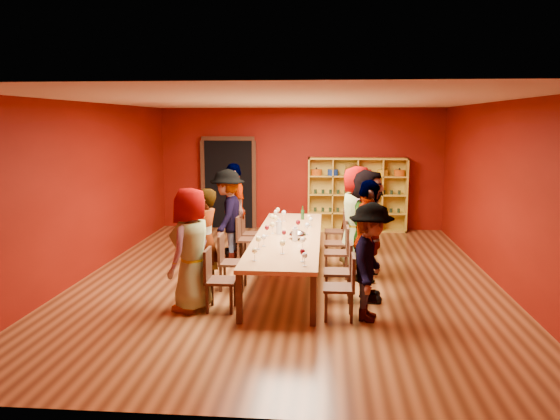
% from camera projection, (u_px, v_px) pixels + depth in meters
% --- Properties ---
extents(room_shell, '(7.10, 9.10, 3.04)m').
position_uv_depth(room_shell, '(288.00, 192.00, 9.14)').
color(room_shell, '#5D3218').
rests_on(room_shell, ground).
extents(tasting_table, '(1.10, 4.50, 0.75)m').
position_uv_depth(tasting_table, '(288.00, 239.00, 9.27)').
color(tasting_table, tan).
rests_on(tasting_table, ground).
extents(doorway, '(1.40, 0.17, 2.30)m').
position_uv_depth(doorway, '(229.00, 184.00, 13.72)').
color(doorway, black).
rests_on(doorway, ground).
extents(shelving_unit, '(2.40, 0.40, 1.80)m').
position_uv_depth(shelving_unit, '(357.00, 191.00, 13.36)').
color(shelving_unit, gold).
rests_on(shelving_unit, ground).
extents(chair_person_left_0, '(0.42, 0.42, 0.89)m').
position_uv_depth(chair_person_left_0, '(216.00, 276.00, 7.74)').
color(chair_person_left_0, '#321A10').
rests_on(chair_person_left_0, ground).
extents(person_left_0, '(0.69, 0.96, 1.76)m').
position_uv_depth(person_left_0, '(191.00, 249.00, 7.71)').
color(person_left_0, '#49494E').
rests_on(person_left_0, ground).
extents(chair_person_left_1, '(0.42, 0.42, 0.89)m').
position_uv_depth(chair_person_left_1, '(228.00, 259.00, 8.72)').
color(chair_person_left_1, '#321A10').
rests_on(chair_person_left_1, ground).
extents(person_left_1, '(0.58, 0.69, 1.62)m').
position_uv_depth(person_left_1, '(205.00, 239.00, 8.70)').
color(person_left_1, '#4A4B4F').
rests_on(person_left_1, ground).
extents(chair_person_left_3, '(0.42, 0.42, 0.89)m').
position_uv_depth(chair_person_left_3, '(244.00, 236.00, 10.43)').
color(chair_person_left_3, '#321A10').
rests_on(chair_person_left_3, ground).
extents(person_left_3, '(0.53, 1.17, 1.78)m').
position_uv_depth(person_left_3, '(228.00, 216.00, 10.39)').
color(person_left_3, tan).
rests_on(person_left_3, ground).
extents(chair_person_left_4, '(0.42, 0.42, 0.89)m').
position_uv_depth(chair_person_left_4, '(248.00, 231.00, 10.96)').
color(chair_person_left_4, '#321A10').
rests_on(chair_person_left_4, ground).
extents(person_left_4, '(0.88, 1.19, 1.85)m').
position_uv_depth(person_left_4, '(234.00, 209.00, 10.91)').
color(person_left_4, '#151D3B').
rests_on(person_left_4, ground).
extents(chair_person_right_0, '(0.42, 0.42, 0.89)m').
position_uv_depth(chair_person_right_0, '(345.00, 284.00, 7.39)').
color(chair_person_right_0, '#321A10').
rests_on(chair_person_right_0, ground).
extents(person_right_0, '(0.63, 1.10, 1.61)m').
position_uv_depth(person_right_0, '(371.00, 262.00, 7.31)').
color(person_right_0, '#45464A').
rests_on(person_right_0, ground).
extents(chair_person_right_1, '(0.42, 0.42, 0.89)m').
position_uv_depth(chair_person_right_1, '(343.00, 268.00, 8.17)').
color(chair_person_right_1, '#321A10').
rests_on(chair_person_right_1, ground).
extents(person_right_1, '(0.49, 1.07, 1.83)m').
position_uv_depth(person_right_1, '(368.00, 241.00, 8.07)').
color(person_right_1, '#4A4A4F').
rests_on(person_right_1, ground).
extents(chair_person_right_2, '(0.42, 0.42, 0.89)m').
position_uv_depth(chair_person_right_2, '(341.00, 249.00, 9.37)').
color(chair_person_right_2, '#321A10').
rests_on(chair_person_right_2, ground).
extents(person_right_2, '(0.85, 1.81, 1.88)m').
position_uv_depth(person_right_2, '(367.00, 224.00, 9.26)').
color(person_right_2, '#454449').
rests_on(person_right_2, ground).
extents(chair_person_right_3, '(0.42, 0.42, 0.89)m').
position_uv_depth(chair_person_right_3, '(340.00, 240.00, 10.09)').
color(chair_person_right_3, '#321A10').
rests_on(chair_person_right_3, ground).
extents(person_right_3, '(0.56, 0.94, 1.87)m').
position_uv_depth(person_right_3, '(356.00, 217.00, 10.00)').
color(person_right_3, '#504F55').
rests_on(person_right_3, ground).
extents(chair_person_right_4, '(0.42, 0.42, 0.89)m').
position_uv_depth(chair_person_right_4, '(339.00, 228.00, 11.20)').
color(chair_person_right_4, '#321A10').
rests_on(chair_person_right_4, ground).
extents(person_right_4, '(0.71, 0.81, 1.83)m').
position_uv_depth(person_right_4, '(353.00, 208.00, 11.10)').
color(person_right_4, '#131734').
rests_on(person_right_4, ground).
extents(wine_glass_0, '(0.07, 0.07, 0.18)m').
position_uv_depth(wine_glass_0, '(284.00, 233.00, 8.84)').
color(wine_glass_0, silver).
rests_on(wine_glass_0, tasting_table).
extents(wine_glass_1, '(0.07, 0.07, 0.19)m').
position_uv_depth(wine_glass_1, '(302.00, 252.00, 7.51)').
color(wine_glass_1, silver).
rests_on(wine_glass_1, tasting_table).
extents(wine_glass_2, '(0.09, 0.09, 0.22)m').
position_uv_depth(wine_glass_2, '(284.00, 213.00, 10.57)').
color(wine_glass_2, silver).
rests_on(wine_glass_2, tasting_table).
extents(wine_glass_3, '(0.08, 0.08, 0.21)m').
position_uv_depth(wine_glass_3, '(259.00, 239.00, 8.24)').
color(wine_glass_3, silver).
rests_on(wine_glass_3, tasting_table).
extents(wine_glass_4, '(0.08, 0.08, 0.19)m').
position_uv_depth(wine_glass_4, '(305.00, 256.00, 7.29)').
color(wine_glass_4, silver).
rests_on(wine_glass_4, tasting_table).
extents(wine_glass_5, '(0.08, 0.08, 0.19)m').
position_uv_depth(wine_glass_5, '(264.00, 238.00, 8.44)').
color(wine_glass_5, silver).
rests_on(wine_glass_5, tasting_table).
extents(wine_glass_6, '(0.08, 0.08, 0.21)m').
position_uv_depth(wine_glass_6, '(307.00, 226.00, 9.33)').
color(wine_glass_6, silver).
rests_on(wine_glass_6, tasting_table).
extents(wine_glass_7, '(0.07, 0.07, 0.18)m').
position_uv_depth(wine_glass_7, '(255.00, 251.00, 7.57)').
color(wine_glass_7, silver).
rests_on(wine_glass_7, tasting_table).
extents(wine_glass_8, '(0.08, 0.08, 0.21)m').
position_uv_depth(wine_glass_8, '(282.00, 244.00, 7.95)').
color(wine_glass_8, silver).
rests_on(wine_glass_8, tasting_table).
extents(wine_glass_9, '(0.08, 0.08, 0.21)m').
position_uv_depth(wine_glass_9, '(272.00, 217.00, 10.17)').
color(wine_glass_9, silver).
rests_on(wine_glass_9, tasting_table).
extents(wine_glass_10, '(0.08, 0.08, 0.19)m').
position_uv_depth(wine_glass_10, '(278.00, 210.00, 11.04)').
color(wine_glass_10, silver).
rests_on(wine_glass_10, tasting_table).
extents(wine_glass_11, '(0.08, 0.08, 0.19)m').
position_uv_depth(wine_glass_11, '(309.00, 217.00, 10.20)').
color(wine_glass_11, silver).
rests_on(wine_glass_11, tasting_table).
extents(wine_glass_12, '(0.07, 0.07, 0.18)m').
position_uv_depth(wine_glass_12, '(311.00, 220.00, 10.02)').
color(wine_glass_12, silver).
rests_on(wine_glass_12, tasting_table).
extents(wine_glass_13, '(0.08, 0.08, 0.19)m').
position_uv_depth(wine_glass_13, '(302.00, 241.00, 8.22)').
color(wine_glass_13, silver).
rests_on(wine_glass_13, tasting_table).
extents(wine_glass_14, '(0.08, 0.08, 0.19)m').
position_uv_depth(wine_glass_14, '(267.00, 228.00, 9.21)').
color(wine_glass_14, silver).
rests_on(wine_glass_14, tasting_table).
extents(wine_glass_15, '(0.08, 0.08, 0.20)m').
position_uv_depth(wine_glass_15, '(272.00, 225.00, 9.41)').
color(wine_glass_15, silver).
rests_on(wine_glass_15, tasting_table).
extents(wine_glass_16, '(0.08, 0.08, 0.20)m').
position_uv_depth(wine_glass_16, '(298.00, 223.00, 9.62)').
color(wine_glass_16, silver).
rests_on(wine_glass_16, tasting_table).
extents(wine_glass_17, '(0.07, 0.07, 0.18)m').
position_uv_depth(wine_glass_17, '(276.00, 212.00, 10.87)').
color(wine_glass_17, silver).
rests_on(wine_glass_17, tasting_table).
extents(wine_glass_18, '(0.09, 0.09, 0.22)m').
position_uv_depth(wine_glass_18, '(275.00, 218.00, 9.99)').
color(wine_glass_18, silver).
rests_on(wine_glass_18, tasting_table).
extents(spittoon_bowl, '(0.29, 0.29, 0.16)m').
position_uv_depth(spittoon_bowl, '(297.00, 235.00, 9.00)').
color(spittoon_bowl, silver).
rests_on(spittoon_bowl, tasting_table).
extents(carafe_a, '(0.12, 0.12, 0.27)m').
position_uv_depth(carafe_a, '(279.00, 227.00, 9.38)').
color(carafe_a, silver).
rests_on(carafe_a, tasting_table).
extents(carafe_b, '(0.10, 0.10, 0.24)m').
position_uv_depth(carafe_b, '(295.00, 234.00, 8.84)').
color(carafe_b, silver).
rests_on(carafe_b, tasting_table).
extents(wine_bottle, '(0.07, 0.07, 0.27)m').
position_uv_depth(wine_bottle, '(303.00, 214.00, 10.78)').
color(wine_bottle, '#163D19').
rests_on(wine_bottle, tasting_table).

